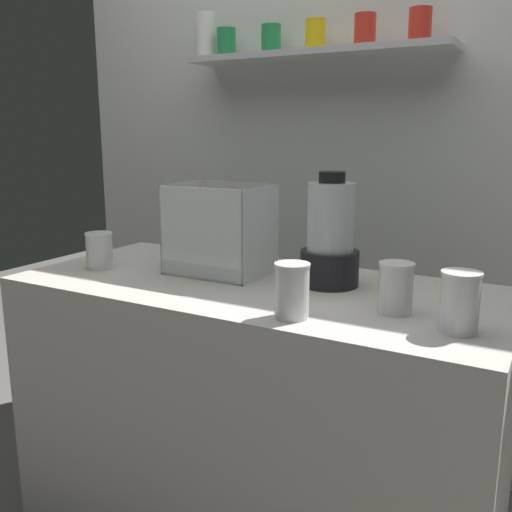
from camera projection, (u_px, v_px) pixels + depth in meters
name	position (u px, v px, depth m)	size (l,w,h in m)	color
counter	(256.00, 425.00, 1.72)	(1.40, 0.64, 0.90)	beige
back_wall_unit	(350.00, 148.00, 2.20)	(2.60, 0.24, 2.50)	silver
carrot_display_bin	(222.00, 246.00, 1.73)	(0.29, 0.22, 0.27)	white
blender_pitcher	(330.00, 239.00, 1.58)	(0.17, 0.17, 0.32)	black
juice_cup_pomegranate_far_left	(99.00, 253.00, 1.79)	(0.09, 0.09, 0.12)	white
juice_cup_beet_left	(292.00, 294.00, 1.31)	(0.08, 0.08, 0.13)	white
juice_cup_carrot_middle	(395.00, 291.00, 1.35)	(0.09, 0.09, 0.12)	white
juice_cup_mango_right	(459.00, 306.00, 1.21)	(0.09, 0.09, 0.13)	white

